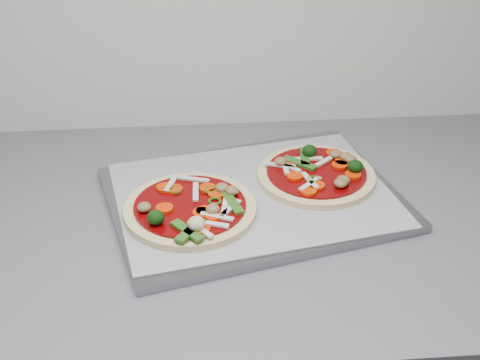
{
  "coord_description": "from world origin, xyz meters",
  "views": [
    {
      "loc": [
        -0.18,
        0.49,
        1.45
      ],
      "look_at": [
        -0.11,
        1.35,
        0.93
      ],
      "focal_mm": 50.0,
      "sensor_mm": 36.0,
      "label": 1
    }
  ],
  "objects": [
    {
      "name": "parchment",
      "position": [
        -0.09,
        1.33,
        0.91
      ],
      "size": [
        0.45,
        0.36,
        0.0
      ],
      "primitive_type": "cube",
      "rotation": [
        0.0,
        0.0,
        0.19
      ],
      "color": "gray",
      "rests_on": "baking_tray"
    },
    {
      "name": "pizza_right",
      "position": [
        0.01,
        1.37,
        0.92
      ],
      "size": [
        0.26,
        0.26,
        0.03
      ],
      "rotation": [
        0.0,
        0.0,
        0.64
      ],
      "color": "beige",
      "rests_on": "parchment"
    },
    {
      "name": "countertop",
      "position": [
        0.0,
        1.3,
        0.88
      ],
      "size": [
        3.6,
        0.6,
        0.04
      ],
      "primitive_type": "cube",
      "color": "slate",
      "rests_on": "base_cabinet"
    },
    {
      "name": "baking_tray",
      "position": [
        -0.09,
        1.33,
        0.91
      ],
      "size": [
        0.48,
        0.4,
        0.01
      ],
      "primitive_type": "cube",
      "rotation": [
        0.0,
        0.0,
        0.25
      ],
      "color": "gray",
      "rests_on": "countertop"
    },
    {
      "name": "pizza_left",
      "position": [
        -0.18,
        1.28,
        0.92
      ],
      "size": [
        0.24,
        0.24,
        0.03
      ],
      "rotation": [
        0.0,
        0.0,
        0.33
      ],
      "color": "beige",
      "rests_on": "parchment"
    }
  ]
}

